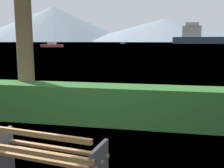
% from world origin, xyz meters
% --- Properties ---
extents(water_surface, '(620.00, 620.00, 0.00)m').
position_xyz_m(water_surface, '(0.00, 306.22, 0.00)').
color(water_surface, '#6B8EA3').
rests_on(water_surface, ground_plane).
extents(park_bench, '(1.69, 0.81, 0.87)m').
position_xyz_m(park_bench, '(-0.01, -0.06, 0.42)').
color(park_bench, olive).
rests_on(park_bench, ground_plane).
extents(hedge_row, '(11.53, 0.78, 0.91)m').
position_xyz_m(hedge_row, '(0.00, 2.83, 0.45)').
color(hedge_row, '#285B23').
rests_on(hedge_row, ground_plane).
extents(cargo_ship_large, '(68.66, 16.25, 14.06)m').
position_xyz_m(cargo_ship_large, '(35.75, 183.74, 3.93)').
color(cargo_ship_large, '#2D384C').
rests_on(cargo_ship_large, water_surface).
extents(fishing_boat_near, '(6.67, 2.40, 1.62)m').
position_xyz_m(fishing_boat_near, '(-32.87, 74.43, 0.57)').
color(fishing_boat_near, '#B2332D').
rests_on(fishing_boat_near, water_surface).
extents(sailboat_mid, '(5.28, 2.88, 2.05)m').
position_xyz_m(sailboat_mid, '(29.22, 240.23, 0.73)').
color(sailboat_mid, gold).
rests_on(sailboat_mid, water_surface).
extents(tender_far, '(4.61, 4.99, 1.45)m').
position_xyz_m(tender_far, '(-26.21, 175.93, 0.52)').
color(tender_far, '#335693').
rests_on(tender_far, water_surface).
extents(distant_hills, '(815.86, 363.08, 80.35)m').
position_xyz_m(distant_hills, '(-29.96, 579.65, 35.42)').
color(distant_hills, gray).
rests_on(distant_hills, ground_plane).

